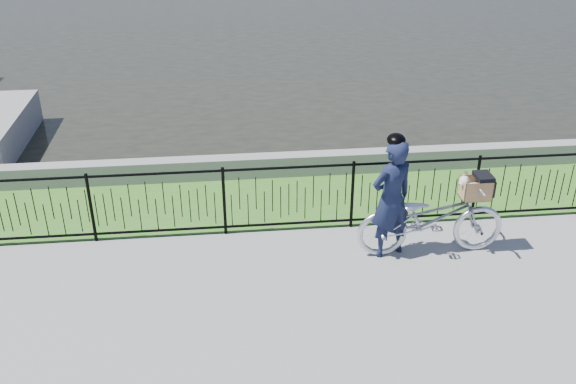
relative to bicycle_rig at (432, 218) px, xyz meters
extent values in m
plane|color=gray|center=(-2.02, -0.76, -0.58)|extent=(120.00, 120.00, 0.00)
cube|color=#3B7023|center=(-2.02, 1.84, -0.58)|extent=(60.00, 2.00, 0.01)
cube|color=gray|center=(-2.02, 2.84, -0.38)|extent=(60.00, 0.30, 0.40)
imported|color=silver|center=(-0.01, 0.00, -0.01)|extent=(2.19, 0.76, 1.15)
cube|color=black|center=(0.60, 0.00, 0.31)|extent=(0.38, 0.18, 0.02)
cube|color=olive|center=(0.60, 0.00, 0.31)|extent=(0.42, 0.30, 0.01)
cube|color=olive|center=(0.60, 0.14, 0.46)|extent=(0.42, 0.01, 0.31)
cube|color=olive|center=(0.60, -0.14, 0.46)|extent=(0.42, 0.01, 0.31)
cube|color=olive|center=(0.80, 0.00, 0.46)|extent=(0.01, 0.30, 0.31)
cube|color=olive|center=(0.40, 0.00, 0.46)|extent=(0.01, 0.30, 0.31)
cube|color=black|center=(0.69, 0.00, 0.64)|extent=(0.23, 0.32, 0.06)
cube|color=black|center=(0.82, 0.00, 0.49)|extent=(0.02, 0.32, 0.24)
ellipsoid|color=silver|center=(0.58, 0.00, 0.44)|extent=(0.31, 0.22, 0.20)
sphere|color=silver|center=(0.41, -0.02, 0.59)|extent=(0.15, 0.15, 0.15)
sphere|color=silver|center=(0.36, -0.04, 0.56)|extent=(0.07, 0.07, 0.07)
sphere|color=black|center=(0.33, -0.05, 0.56)|extent=(0.02, 0.02, 0.02)
cone|color=#A76E45|center=(0.41, 0.04, 0.65)|extent=(0.06, 0.08, 0.08)
cone|color=#A76E45|center=(0.43, -0.06, 0.65)|extent=(0.06, 0.08, 0.08)
imported|color=#121933|center=(-0.62, 0.04, 0.33)|extent=(0.78, 0.65, 1.83)
ellipsoid|color=black|center=(-0.62, 0.04, 1.23)|extent=(0.26, 0.29, 0.18)
camera|label=1|loc=(-2.96, -7.86, 4.70)|focal=40.00mm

